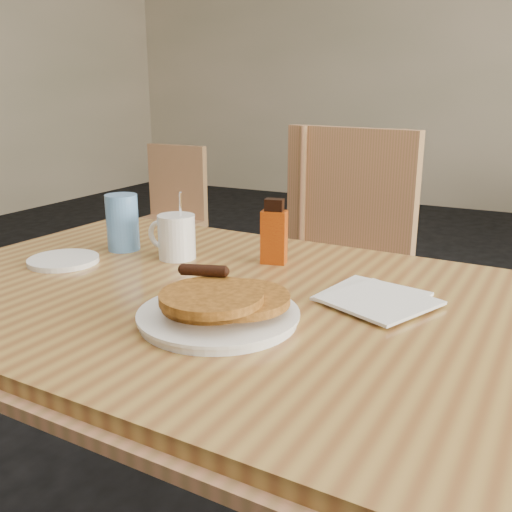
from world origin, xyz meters
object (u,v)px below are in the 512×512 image
(chair_main_far, at_px, (336,261))
(coffee_mug, at_px, (176,236))
(syrup_bottle, at_px, (274,234))
(main_table, at_px, (220,310))
(chair_wall_extra, at_px, (169,207))
(pancake_plate, at_px, (219,308))
(blue_tumbler, at_px, (123,222))

(chair_main_far, relative_size, coffee_mug, 6.26)
(syrup_bottle, bearing_deg, main_table, -105.44)
(syrup_bottle, bearing_deg, chair_main_far, 81.23)
(chair_main_far, bearing_deg, syrup_bottle, -75.89)
(main_table, height_order, chair_wall_extra, chair_wall_extra)
(chair_main_far, height_order, pancake_plate, chair_main_far)
(chair_main_far, bearing_deg, blue_tumbler, -109.82)
(main_table, bearing_deg, coffee_mug, 144.07)
(chair_main_far, bearing_deg, main_table, -77.87)
(coffee_mug, height_order, blue_tumbler, coffee_mug)
(chair_main_far, relative_size, pancake_plate, 3.65)
(coffee_mug, bearing_deg, blue_tumbler, 169.19)
(coffee_mug, relative_size, syrup_bottle, 1.09)
(blue_tumbler, bearing_deg, syrup_bottle, 10.20)
(chair_main_far, distance_m, blue_tumbler, 0.72)
(chair_wall_extra, bearing_deg, chair_main_far, -34.04)
(syrup_bottle, relative_size, blue_tumbler, 1.08)
(chair_main_far, relative_size, blue_tumbler, 7.40)
(pancake_plate, bearing_deg, chair_wall_extra, 128.24)
(pancake_plate, relative_size, blue_tumbler, 2.03)
(pancake_plate, bearing_deg, syrup_bottle, 100.65)
(main_table, bearing_deg, pancake_plate, -59.10)
(main_table, relative_size, coffee_mug, 8.51)
(main_table, distance_m, blue_tumbler, 0.41)
(coffee_mug, bearing_deg, main_table, -46.22)
(coffee_mug, distance_m, blue_tumbler, 0.16)
(main_table, relative_size, blue_tumbler, 10.07)
(main_table, relative_size, chair_wall_extra, 1.66)
(chair_main_far, height_order, coffee_mug, chair_main_far)
(chair_main_far, distance_m, syrup_bottle, 0.57)
(chair_wall_extra, height_order, syrup_bottle, syrup_bottle)
(chair_wall_extra, xyz_separation_m, blue_tumbler, (0.96, -1.50, 0.32))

